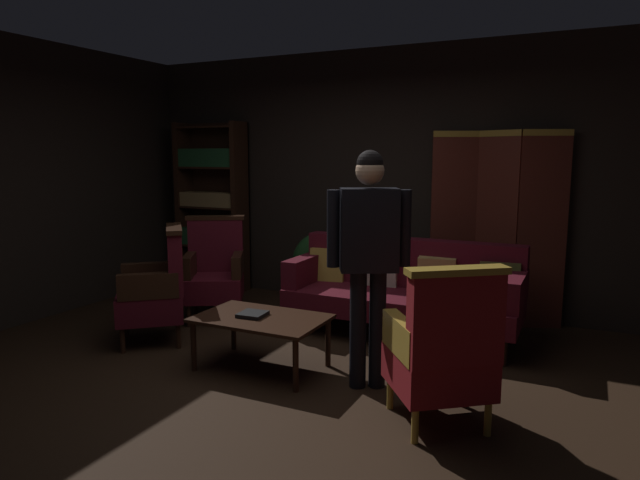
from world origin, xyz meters
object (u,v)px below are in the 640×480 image
object	(u,v)px
velvet_couch	(404,287)
armchair_wing_right	(157,288)
potted_plant	(316,265)
book_black_cloth	(253,314)
bookshelf	(213,203)
armchair_wing_left	(215,271)
coffee_table	(261,323)
armchair_gilt_accent	(443,351)
standing_figure	(369,248)
folding_screen	(496,225)

from	to	relation	value
velvet_couch	armchair_wing_right	bearing A→B (deg)	-149.13
potted_plant	book_black_cloth	bearing A→B (deg)	-79.38
bookshelf	potted_plant	distance (m)	1.67
armchair_wing_left	book_black_cloth	size ratio (longest dim) A/B	5.20
velvet_couch	book_black_cloth	world-z (taller)	velvet_couch
bookshelf	potted_plant	size ratio (longest dim) A/B	2.53
coffee_table	armchair_gilt_accent	bearing A→B (deg)	-12.38
standing_figure	velvet_couch	bearing A→B (deg)	95.51
armchair_gilt_accent	potted_plant	world-z (taller)	armchair_gilt_accent
armchair_wing_right	armchair_wing_left	bearing A→B (deg)	89.09
bookshelf	potted_plant	bearing A→B (deg)	-8.34
velvet_couch	book_black_cloth	distance (m)	1.54
coffee_table	book_black_cloth	bearing A→B (deg)	-170.11
armchair_wing_left	armchair_wing_right	size ratio (longest dim) A/B	1.00
coffee_table	book_black_cloth	xyz separation A→B (m)	(-0.07, -0.01, 0.06)
folding_screen	book_black_cloth	distance (m)	2.63
armchair_wing_right	standing_figure	world-z (taller)	standing_figure
velvet_couch	book_black_cloth	xyz separation A→B (m)	(-0.82, -1.31, -0.02)
coffee_table	armchair_wing_left	distance (m)	1.52
coffee_table	armchair_wing_left	size ratio (longest dim) A/B	0.96
armchair_wing_right	potted_plant	distance (m)	1.83
velvet_couch	armchair_gilt_accent	size ratio (longest dim) A/B	2.04
book_black_cloth	armchair_wing_right	bearing A→B (deg)	171.77
armchair_gilt_accent	potted_plant	bearing A→B (deg)	131.82
velvet_couch	standing_figure	bearing A→B (deg)	-84.49
standing_figure	potted_plant	xyz separation A→B (m)	(-1.28, 1.77, -0.56)
potted_plant	armchair_gilt_accent	bearing A→B (deg)	-48.18
velvet_couch	potted_plant	world-z (taller)	velvet_couch
book_black_cloth	potted_plant	bearing A→B (deg)	100.62
velvet_couch	armchair_gilt_accent	distance (m)	1.79
armchair_wing_left	armchair_wing_right	xyz separation A→B (m)	(-0.01, -0.83, 0.00)
bookshelf	armchair_gilt_accent	xyz separation A→B (m)	(3.45, -2.36, -0.58)
folding_screen	potted_plant	size ratio (longest dim) A/B	2.35
folding_screen	bookshelf	world-z (taller)	bookshelf
bookshelf	book_black_cloth	distance (m)	2.85
armchair_wing_right	bookshelf	bearing A→B (deg)	112.42
armchair_gilt_accent	standing_figure	xyz separation A→B (m)	(-0.63, 0.37, 0.54)
velvet_couch	armchair_wing_left	distance (m)	1.94
bookshelf	armchair_gilt_accent	bearing A→B (deg)	-34.41
coffee_table	armchair_wing_right	world-z (taller)	armchair_wing_right
coffee_table	armchair_gilt_accent	distance (m)	1.54
bookshelf	armchair_wing_left	size ratio (longest dim) A/B	1.97
armchair_gilt_accent	armchair_wing_left	size ratio (longest dim) A/B	1.00
bookshelf	folding_screen	bearing A→B (deg)	0.68
folding_screen	armchair_wing_left	bearing A→B (deg)	-157.06
book_black_cloth	coffee_table	bearing A→B (deg)	9.89
armchair_wing_left	standing_figure	bearing A→B (deg)	-24.80
coffee_table	folding_screen	bearing A→B (deg)	55.39
armchair_wing_right	book_black_cloth	world-z (taller)	armchair_wing_right
coffee_table	book_black_cloth	distance (m)	0.09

